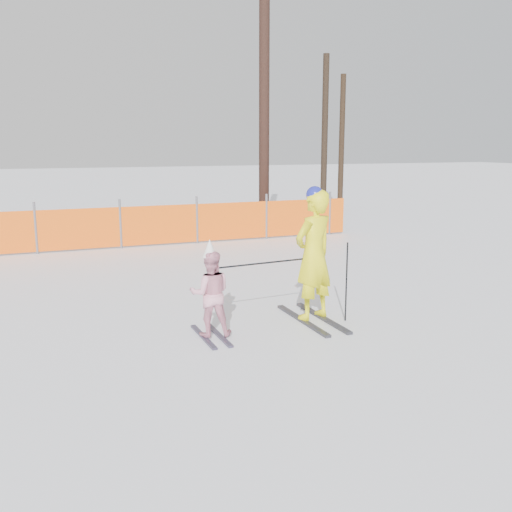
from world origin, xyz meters
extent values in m
plane|color=white|center=(0.00, 0.00, 0.00)|extent=(120.00, 120.00, 0.00)
cube|color=black|center=(0.65, 0.26, 0.02)|extent=(0.09, 1.60, 0.04)
cube|color=black|center=(0.99, 0.26, 0.02)|extent=(0.09, 1.60, 0.04)
imported|color=#FEF815|center=(0.82, 0.26, 1.00)|extent=(0.81, 0.67, 1.92)
sphere|color=#1B2298|center=(0.82, 0.26, 1.88)|extent=(0.25, 0.25, 0.25)
cube|color=black|center=(-0.93, 0.11, 0.01)|extent=(0.09, 1.04, 0.03)
cube|color=black|center=(-0.71, 0.11, 0.01)|extent=(0.09, 1.04, 0.03)
imported|color=#F49FB7|center=(-0.82, 0.11, 0.61)|extent=(0.66, 0.57, 1.17)
cone|color=white|center=(-0.82, 0.11, 1.24)|extent=(0.19, 0.19, 0.24)
cylinder|color=black|center=(1.27, 0.06, 0.59)|extent=(0.02, 0.02, 1.19)
cylinder|color=black|center=(0.00, 0.19, 0.96)|extent=(1.39, 0.15, 0.02)
cylinder|color=#595960|center=(-2.87, 7.46, 0.62)|extent=(0.06, 0.06, 1.25)
cylinder|color=#595960|center=(-0.87, 7.46, 0.62)|extent=(0.06, 0.06, 1.25)
cylinder|color=#595960|center=(1.13, 7.46, 0.62)|extent=(0.06, 0.06, 1.25)
cylinder|color=#595960|center=(3.13, 7.46, 0.62)|extent=(0.06, 0.06, 1.25)
cylinder|color=#595960|center=(5.13, 7.46, 0.62)|extent=(0.06, 0.06, 1.25)
cube|color=#FE5E0D|center=(-2.65, 7.46, 0.55)|extent=(16.45, 0.03, 1.00)
cylinder|color=black|center=(3.77, 9.16, 3.57)|extent=(0.31, 0.31, 7.14)
cylinder|color=black|center=(7.40, 12.01, 2.91)|extent=(0.23, 0.23, 5.81)
cylinder|color=black|center=(8.63, 12.85, 2.63)|extent=(0.21, 0.21, 5.25)
camera|label=1|loc=(-3.04, -7.02, 2.59)|focal=40.00mm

